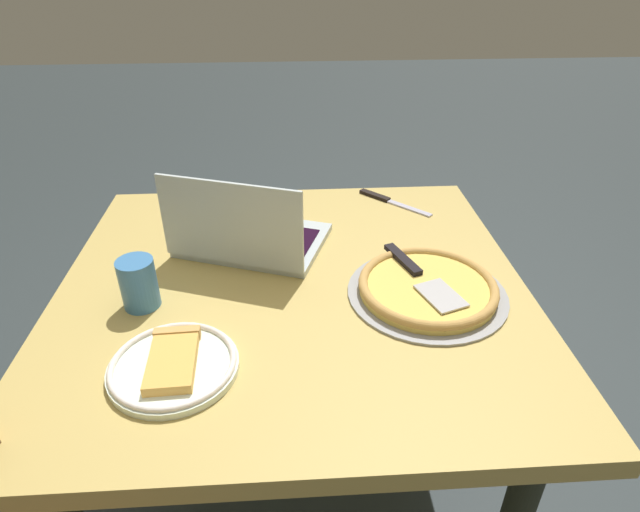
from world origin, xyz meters
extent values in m
plane|color=#2D3538|center=(0.00, 0.00, 0.00)|extent=(12.00, 12.00, 0.00)
cube|color=tan|center=(0.00, 0.00, 0.70)|extent=(1.06, 1.02, 0.04)
cylinder|color=#292D20|center=(-0.42, 0.42, 0.34)|extent=(0.06, 0.06, 0.68)
cylinder|color=#292D20|center=(0.42, 0.42, 0.34)|extent=(0.06, 0.06, 0.68)
cube|color=#B6C2C4|center=(-0.09, 0.19, 0.73)|extent=(0.41, 0.35, 0.02)
cube|color=black|center=(-0.09, 0.19, 0.74)|extent=(0.34, 0.25, 0.00)
cube|color=#B6C2C4|center=(-0.14, 0.07, 0.85)|extent=(0.33, 0.12, 0.21)
cube|color=#354484|center=(-0.14, 0.07, 0.85)|extent=(0.30, 0.11, 0.18)
cylinder|color=white|center=(-0.22, -0.27, 0.73)|extent=(0.24, 0.24, 0.01)
torus|color=white|center=(-0.22, -0.27, 0.74)|extent=(0.23, 0.23, 0.01)
cube|color=#E4AA4D|center=(-0.22, -0.27, 0.75)|extent=(0.09, 0.16, 0.02)
cube|color=tan|center=(-0.23, -0.19, 0.75)|extent=(0.09, 0.02, 0.03)
cylinder|color=#959698|center=(0.30, -0.06, 0.73)|extent=(0.35, 0.35, 0.01)
cylinder|color=#E1BF55|center=(0.30, -0.06, 0.74)|extent=(0.30, 0.30, 0.02)
torus|color=tan|center=(0.30, -0.06, 0.75)|extent=(0.31, 0.31, 0.02)
cube|color=#B7B4B6|center=(0.31, -0.11, 0.75)|extent=(0.10, 0.13, 0.00)
cube|color=black|center=(0.26, 0.04, 0.76)|extent=(0.07, 0.14, 0.01)
cube|color=#B9B6CC|center=(0.33, 0.37, 0.73)|extent=(0.14, 0.14, 0.00)
cube|color=black|center=(0.26, 0.44, 0.73)|extent=(0.09, 0.09, 0.01)
cylinder|color=teal|center=(-0.32, -0.06, 0.78)|extent=(0.08, 0.08, 0.11)
cylinder|color=#4F351C|center=(-0.32, -0.06, 0.81)|extent=(0.07, 0.07, 0.01)
camera|label=1|loc=(0.00, -1.00, 1.41)|focal=29.61mm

